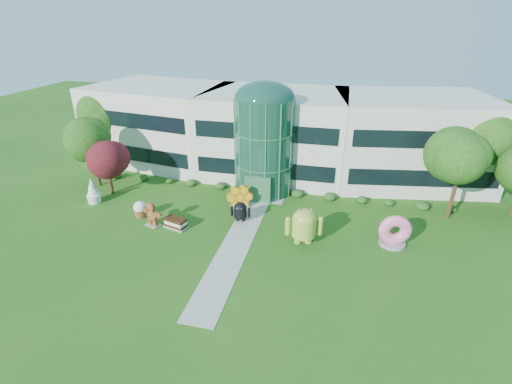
% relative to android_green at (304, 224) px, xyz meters
% --- Properties ---
extents(ground, '(140.00, 140.00, 0.00)m').
position_rel_android_green_xyz_m(ground, '(-5.32, -2.70, -1.82)').
color(ground, '#215114').
rests_on(ground, ground).
extents(building, '(46.00, 15.00, 9.30)m').
position_rel_android_green_xyz_m(building, '(-5.32, 15.30, 2.83)').
color(building, beige).
rests_on(building, ground).
extents(atrium, '(6.00, 6.00, 9.80)m').
position_rel_android_green_xyz_m(atrium, '(-5.32, 9.30, 3.08)').
color(atrium, '#194738').
rests_on(atrium, ground).
extents(walkway, '(2.40, 20.00, 0.04)m').
position_rel_android_green_xyz_m(walkway, '(-5.32, -0.70, -1.80)').
color(walkway, '#9E9E93').
rests_on(walkway, ground).
extents(tree_red, '(4.00, 4.00, 6.00)m').
position_rel_android_green_xyz_m(tree_red, '(-20.82, 4.80, 1.18)').
color(tree_red, '#3F0C14').
rests_on(tree_red, ground).
extents(trees_backdrop, '(52.00, 8.00, 8.40)m').
position_rel_android_green_xyz_m(trees_backdrop, '(-5.32, 10.30, 2.38)').
color(trees_backdrop, '#1F3F0F').
rests_on(trees_backdrop, ground).
extents(android_green, '(3.61, 2.82, 3.64)m').
position_rel_android_green_xyz_m(android_green, '(0.00, 0.00, 0.00)').
color(android_green, '#96B63A').
rests_on(android_green, ground).
extents(android_black, '(1.97, 1.35, 2.19)m').
position_rel_android_green_xyz_m(android_black, '(-6.02, 2.28, -0.72)').
color(android_black, black).
rests_on(android_black, ground).
extents(donut, '(2.80, 1.61, 2.76)m').
position_rel_android_green_xyz_m(donut, '(7.20, 1.43, -0.44)').
color(donut, '#DD5498').
rests_on(donut, ground).
extents(gingerbread, '(2.77, 1.86, 2.39)m').
position_rel_android_green_xyz_m(gingerbread, '(-13.46, -0.29, -0.62)').
color(gingerbread, brown).
rests_on(gingerbread, ground).
extents(ice_cream_sandwich, '(2.31, 1.58, 0.94)m').
position_rel_android_green_xyz_m(ice_cream_sandwich, '(-11.28, -0.20, -1.35)').
color(ice_cream_sandwich, black).
rests_on(ice_cream_sandwich, ground).
extents(honeycomb, '(2.89, 2.00, 2.14)m').
position_rel_android_green_xyz_m(honeycomb, '(-6.76, 4.76, -0.75)').
color(honeycomb, yellow).
rests_on(honeycomb, ground).
extents(froyo, '(1.76, 1.76, 2.58)m').
position_rel_android_green_xyz_m(froyo, '(-21.32, 2.50, -0.53)').
color(froyo, white).
rests_on(froyo, ground).
extents(cupcake, '(1.39, 1.39, 1.57)m').
position_rel_android_green_xyz_m(cupcake, '(-15.32, 0.93, -1.03)').
color(cupcake, white).
rests_on(cupcake, ground).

